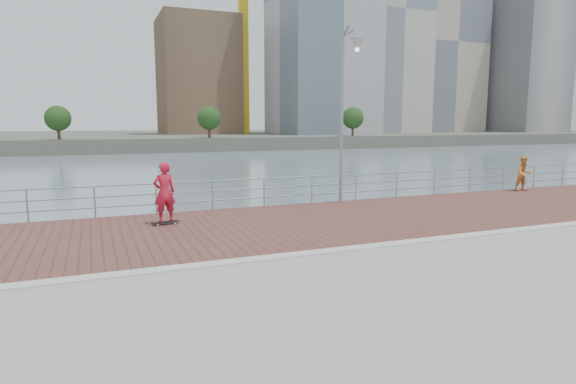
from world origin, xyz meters
name	(u,v)px	position (x,y,z in m)	size (l,w,h in m)	color
water	(317,329)	(0.00, 0.00, -2.00)	(400.00, 400.00, 0.00)	slate
brick_lane	(269,225)	(0.00, 3.60, 0.01)	(40.00, 6.80, 0.02)	brown
curb	(318,253)	(0.00, 0.00, 0.03)	(40.00, 0.40, 0.06)	#B7B5AD
far_shore	(113,138)	(0.00, 122.50, -0.75)	(320.00, 95.00, 2.50)	#4C5142
guardrail	(239,190)	(0.00, 7.00, 0.69)	(39.06, 0.06, 1.13)	#8C9EA8
street_lamp	(348,85)	(4.14, 6.01, 4.71)	(0.48, 1.41, 6.63)	gray
skateboard	(165,222)	(-3.06, 4.92, 0.10)	(0.89, 0.36, 0.10)	black
skateboarder	(164,192)	(-3.06, 4.92, 1.07)	(0.70, 0.46, 1.92)	red
bystander	(524,174)	(13.92, 6.30, 0.85)	(0.80, 0.63, 1.65)	#E19042
skyline	(249,29)	(31.63, 104.32, 25.56)	(233.00, 41.00, 64.70)	#ADA38E
shoreline_trees	(76,118)	(-7.32, 77.00, 4.04)	(109.35, 4.44, 5.92)	#473323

